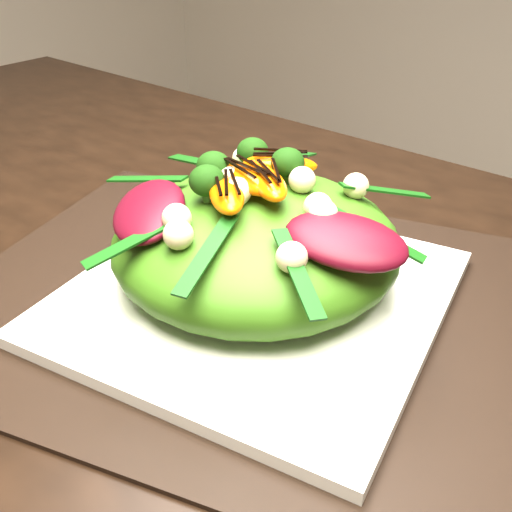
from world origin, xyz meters
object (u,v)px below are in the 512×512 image
Objects in this scene: dining_table at (129,306)px; placemat at (256,303)px; orange_segment at (281,175)px; lettuce_mound at (256,242)px; plate_base at (256,295)px; salad_bowl at (256,281)px.

placemat is (0.10, 0.05, 0.02)m from dining_table.
lettuce_mound is at bearing -90.18° from orange_segment.
plate_base reaches higher than placemat.
dining_table is at bearing -152.83° from salad_bowl.
plate_base is at bearing 27.17° from dining_table.
placemat is 0.02m from salad_bowl.
dining_table is at bearing -152.83° from lettuce_mound.
plate_base is 0.05m from lettuce_mound.
placemat is 0.01m from plate_base.
plate_base is 0.10m from orange_segment.
salad_bowl is at bearing 27.17° from dining_table.
dining_table is 0.14m from lettuce_mound.
orange_segment is at bearing 89.82° from placemat.
placemat is at bearing 0.00° from plate_base.
lettuce_mound is (0.10, 0.05, 0.08)m from dining_table.
placemat is 0.06m from lettuce_mound.
placemat is 2.12× the size of salad_bowl.
placemat is at bearing 0.00° from salad_bowl.
dining_table is at bearing -152.83° from plate_base.
lettuce_mound is at bearing 0.00° from plate_base.
salad_bowl reaches higher than placemat.
plate_base is at bearing 0.00° from placemat.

